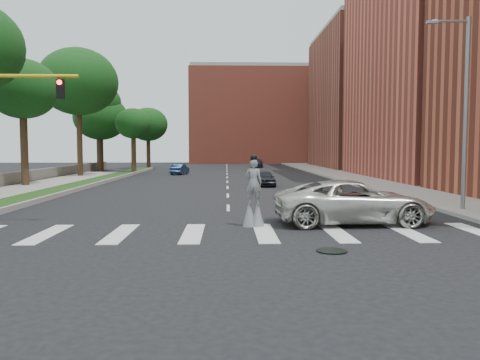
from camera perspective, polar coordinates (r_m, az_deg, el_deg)
ground_plane at (r=15.75m, az=-1.33°, el=-7.18°), size 160.00×160.00×0.00m
grass_median at (r=37.36m, az=-19.46°, el=-0.73°), size 2.00×60.00×0.25m
median_curb at (r=37.05m, az=-17.92°, el=-0.71°), size 0.20×60.00×0.28m
sidewalk_right at (r=42.47m, az=15.56°, el=-0.15°), size 5.00×90.00×0.18m
stone_wall at (r=41.17m, az=-25.93°, el=0.11°), size 0.50×56.00×1.10m
manhole at (r=14.13m, az=11.12°, el=-8.47°), size 0.90×0.90×0.04m
building_mid at (r=51.32m, az=24.58°, el=13.68°), size 16.00×22.00×24.00m
building_far at (r=73.21m, az=16.10°, el=9.29°), size 16.00×22.00×20.00m
building_backdrop at (r=93.84m, az=2.05°, el=7.63°), size 26.00×14.00×18.00m
streetlight at (r=24.18m, az=25.63°, el=7.98°), size 2.05×0.20×9.00m
stilt_performer at (r=18.00m, az=1.66°, el=-2.23°), size 0.84×0.56×2.79m
suv_crossing at (r=19.27m, az=13.66°, el=-2.62°), size 6.37×3.09×1.75m
car_near at (r=36.99m, az=3.02°, el=0.21°), size 1.64×3.68×1.23m
car_mid at (r=53.16m, az=-7.36°, el=1.31°), size 1.95×3.75×1.18m
car_far at (r=71.50m, az=2.10°, el=2.06°), size 2.08×4.52×1.28m
tree_3 at (r=39.53m, az=-25.00°, el=9.96°), size 5.31×5.31×9.74m
tree_4 at (r=50.73m, az=-19.12°, el=11.23°), size 7.91×7.91×13.03m
tree_5 at (r=61.12m, az=-16.92°, el=8.99°), size 5.61×5.61×11.02m
tree_6 at (r=55.22m, az=-12.89°, el=6.65°), size 4.09×4.09×7.53m
tree_7 at (r=68.25m, az=-11.15°, el=6.64°), size 5.59×5.59×8.70m
tree_8 at (r=61.49m, az=-16.64°, el=7.32°), size 6.69×6.69×9.67m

